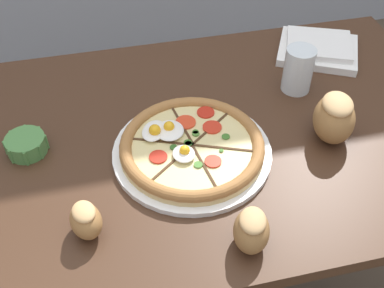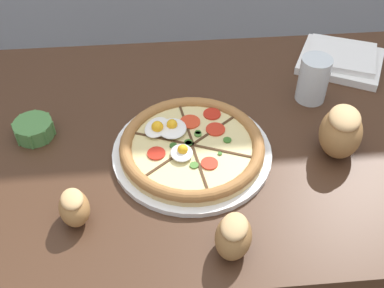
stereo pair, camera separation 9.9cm
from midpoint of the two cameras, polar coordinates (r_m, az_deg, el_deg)
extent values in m
cube|color=#422819|center=(1.06, -3.75, 0.23)|extent=(1.30, 0.75, 0.03)
cube|color=#422819|center=(1.69, 15.14, 2.13)|extent=(0.06, 0.06, 0.69)
cylinder|color=white|center=(1.00, -2.81, -1.12)|extent=(0.33, 0.33, 0.01)
cylinder|color=#DBB775|center=(0.99, -2.83, -0.63)|extent=(0.30, 0.30, 0.01)
cylinder|color=#E0CC84|center=(0.99, -2.85, -0.33)|extent=(0.26, 0.26, 0.00)
torus|color=#A36B38|center=(0.99, -2.85, -0.28)|extent=(0.30, 0.30, 0.03)
cube|color=#472D19|center=(0.94, -1.53, -2.81)|extent=(0.02, 0.13, 0.00)
cube|color=#472D19|center=(0.98, 0.87, -0.63)|extent=(0.12, 0.05, 0.00)
cube|color=#472D19|center=(1.02, -0.51, 1.76)|extent=(0.10, 0.08, 0.00)
cube|color=#472D19|center=(1.03, -4.06, 2.10)|extent=(0.02, 0.13, 0.00)
cube|color=#472D19|center=(1.00, -6.51, 0.14)|extent=(0.12, 0.05, 0.00)
cube|color=#472D19|center=(0.96, -5.37, -2.39)|extent=(0.10, 0.08, 0.00)
cylinder|color=red|center=(1.06, -1.03, 3.63)|extent=(0.04, 0.04, 0.00)
cylinder|color=red|center=(0.95, -0.46, -2.24)|extent=(0.03, 0.03, 0.00)
cylinder|color=red|center=(1.02, -0.34, 1.86)|extent=(0.04, 0.04, 0.00)
cylinder|color=red|center=(1.04, -3.49, 2.45)|extent=(0.04, 0.04, 0.00)
cylinder|color=red|center=(0.97, -6.94, -1.69)|extent=(0.04, 0.04, 0.00)
ellipsoid|color=white|center=(1.01, -5.46, 1.47)|extent=(0.07, 0.08, 0.01)
sphere|color=#F4AD1E|center=(1.01, -5.54, 1.94)|extent=(0.02, 0.02, 0.02)
ellipsoid|color=white|center=(0.96, -3.92, -1.31)|extent=(0.05, 0.05, 0.01)
sphere|color=#F4AD1E|center=(0.96, -3.81, -0.92)|extent=(0.02, 0.02, 0.02)
ellipsoid|color=white|center=(1.02, -7.31, 1.44)|extent=(0.07, 0.08, 0.01)
sphere|color=#F4AD1E|center=(1.01, -7.24, 1.50)|extent=(0.03, 0.03, 0.03)
cylinder|color=#2D5B1E|center=(0.99, -3.01, -0.07)|extent=(0.02, 0.02, 0.00)
cylinder|color=#386B23|center=(1.00, 1.23, 0.75)|extent=(0.02, 0.02, 0.00)
cylinder|color=#386B23|center=(0.99, -3.31, 0.04)|extent=(0.02, 0.02, 0.00)
cylinder|color=#477A2D|center=(0.95, -2.24, -2.61)|extent=(0.02, 0.02, 0.00)
cylinder|color=#386B23|center=(0.97, 0.61, -0.92)|extent=(0.01, 0.01, 0.00)
cylinder|color=#2D5B1E|center=(0.98, -5.05, -0.52)|extent=(0.02, 0.02, 0.00)
cylinder|color=#386B23|center=(1.01, -2.37, 1.31)|extent=(0.01, 0.01, 0.00)
cylinder|color=#477A2D|center=(1.01, -2.34, 1.10)|extent=(0.02, 0.02, 0.00)
cylinder|color=#4C8442|center=(1.07, -21.58, -0.21)|extent=(0.08, 0.08, 0.04)
cylinder|color=#AD1423|center=(1.07, -21.64, -0.03)|extent=(0.07, 0.07, 0.02)
cylinder|color=#4C8442|center=(1.07, -19.44, 0.14)|extent=(0.01, 0.01, 0.04)
cylinder|color=#4C8442|center=(1.09, -20.03, 1.08)|extent=(0.01, 0.01, 0.04)
cylinder|color=#4C8442|center=(1.10, -21.48, 1.25)|extent=(0.01, 0.01, 0.04)
cylinder|color=#4C8442|center=(1.10, -22.97, 0.59)|extent=(0.01, 0.01, 0.04)
cylinder|color=#4C8442|center=(1.08, -23.68, -0.55)|extent=(0.01, 0.01, 0.04)
cylinder|color=#4C8442|center=(1.06, -23.17, -1.54)|extent=(0.01, 0.01, 0.04)
cylinder|color=#4C8442|center=(1.04, -21.68, -1.76)|extent=(0.01, 0.01, 0.04)
cylinder|color=#4C8442|center=(1.05, -20.11, -1.05)|extent=(0.01, 0.01, 0.04)
cube|color=white|center=(1.32, 12.60, 10.70)|extent=(0.26, 0.24, 0.02)
cube|color=white|center=(1.31, 12.72, 11.36)|extent=(0.21, 0.19, 0.02)
ellipsoid|color=olive|center=(0.84, 3.68, -10.43)|extent=(0.09, 0.10, 0.07)
ellipsoid|color=tan|center=(0.82, 3.77, -9.24)|extent=(0.06, 0.07, 0.02)
ellipsoid|color=#A3703D|center=(0.89, -15.63, -8.94)|extent=(0.07, 0.08, 0.06)
ellipsoid|color=tan|center=(0.87, -15.95, -7.92)|extent=(0.05, 0.06, 0.02)
ellipsoid|color=olive|center=(1.04, 13.90, 2.77)|extent=(0.12, 0.14, 0.10)
ellipsoid|color=tan|center=(1.02, 14.29, 4.47)|extent=(0.09, 0.10, 0.03)
cylinder|color=white|center=(1.16, 10.11, 8.56)|extent=(0.07, 0.07, 0.11)
cylinder|color=silver|center=(1.17, 9.98, 7.69)|extent=(0.06, 0.06, 0.06)
camera|label=1|loc=(0.05, -92.87, -2.81)|focal=45.00mm
camera|label=2|loc=(0.05, 87.13, 2.81)|focal=45.00mm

